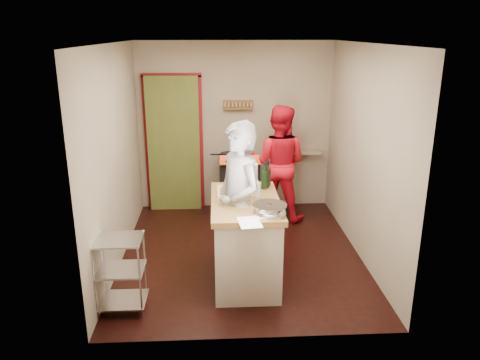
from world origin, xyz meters
name	(u,v)px	position (x,y,z in m)	size (l,w,h in m)	color
floor	(241,253)	(0.00, 0.00, 0.00)	(3.50, 3.50, 0.00)	black
back_wall	(194,137)	(-0.64, 1.78, 1.13)	(3.00, 0.44, 2.60)	gray
left_wall	(115,157)	(-1.50, 0.00, 1.30)	(0.04, 3.50, 2.60)	gray
right_wall	(364,154)	(1.50, 0.00, 1.30)	(0.04, 3.50, 2.60)	gray
ceiling	(241,42)	(0.00, 0.00, 2.61)	(3.00, 3.50, 0.02)	white
stove	(239,185)	(0.05, 1.42, 0.45)	(0.60, 0.63, 1.00)	black
wire_shelving	(120,271)	(-1.28, -1.20, 0.44)	(0.48, 0.40, 0.80)	silver
island	(246,238)	(0.02, -0.63, 0.51)	(0.77, 1.44, 1.27)	beige
person_stripe	(239,206)	(-0.07, -0.71, 0.93)	(0.67, 0.44, 1.85)	silver
person_red	(279,163)	(0.62, 1.18, 0.86)	(0.84, 0.65, 1.72)	red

